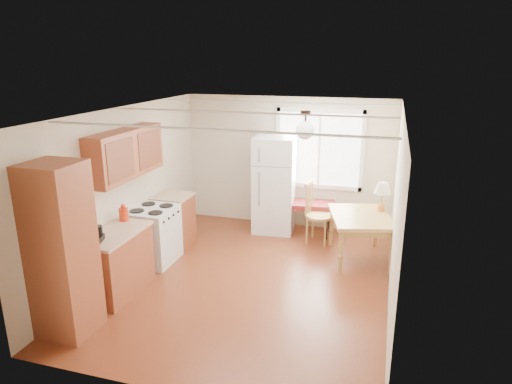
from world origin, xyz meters
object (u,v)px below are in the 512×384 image
at_px(dining_table, 361,221).
at_px(chair, 314,208).
at_px(refrigerator, 274,184).
at_px(bench, 299,205).

distance_m(dining_table, chair, 0.99).
xyz_separation_m(dining_table, chair, (-0.85, 0.52, -0.02)).
bearing_deg(chair, refrigerator, 164.05).
xyz_separation_m(refrigerator, dining_table, (1.67, -0.89, -0.25)).
height_order(bench, chair, chair).
height_order(refrigerator, chair, refrigerator).
bearing_deg(bench, dining_table, -43.66).
bearing_deg(dining_table, chair, 133.77).
xyz_separation_m(refrigerator, chair, (0.82, -0.38, -0.26)).
distance_m(refrigerator, bench, 0.60).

